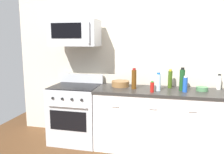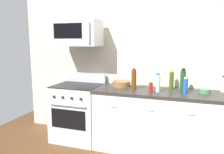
% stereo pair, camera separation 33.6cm
% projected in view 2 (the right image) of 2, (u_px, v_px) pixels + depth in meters
% --- Properties ---
extents(ground_plane, '(6.40, 6.40, 0.00)m').
position_uv_depth(ground_plane, '(170.00, 152.00, 3.31)').
color(ground_plane, brown).
extents(back_wall, '(5.34, 0.10, 2.70)m').
position_uv_depth(back_wall, '(175.00, 59.00, 3.47)').
color(back_wall, beige).
rests_on(back_wall, ground_plane).
extents(counter_unit, '(2.25, 0.66, 0.92)m').
position_uv_depth(counter_unit, '(171.00, 123.00, 3.23)').
color(counter_unit, white).
rests_on(counter_unit, ground_plane).
extents(range_oven, '(0.76, 0.69, 1.07)m').
position_uv_depth(range_oven, '(78.00, 112.00, 3.71)').
color(range_oven, '#B7BABF').
rests_on(range_oven, ground_plane).
extents(microwave, '(0.74, 0.44, 0.40)m').
position_uv_depth(microwave, '(77.00, 33.00, 3.54)').
color(microwave, '#B7BABF').
extents(bottle_wine_amber, '(0.07, 0.07, 0.31)m').
position_uv_depth(bottle_wine_amber, '(134.00, 79.00, 3.30)').
color(bottle_wine_amber, '#59330F').
rests_on(bottle_wine_amber, countertop_slab).
extents(bottle_vinegar_white, '(0.06, 0.06, 0.23)m').
position_uv_depth(bottle_vinegar_white, '(223.00, 84.00, 3.14)').
color(bottle_vinegar_white, silver).
rests_on(bottle_vinegar_white, countertop_slab).
extents(bottle_hot_sauce_red, '(0.05, 0.05, 0.16)m').
position_uv_depth(bottle_hot_sauce_red, '(151.00, 88.00, 3.07)').
color(bottle_hot_sauce_red, '#B21914').
rests_on(bottle_hot_sauce_red, countertop_slab).
extents(bottle_water_clear, '(0.07, 0.07, 0.27)m').
position_uv_depth(bottle_water_clear, '(158.00, 83.00, 3.14)').
color(bottle_water_clear, silver).
rests_on(bottle_water_clear, countertop_slab).
extents(bottle_olive_oil, '(0.06, 0.06, 0.29)m').
position_uv_depth(bottle_olive_oil, '(171.00, 80.00, 3.30)').
color(bottle_olive_oil, '#385114').
rests_on(bottle_olive_oil, countertop_slab).
extents(bottle_wine_green, '(0.07, 0.07, 0.34)m').
position_uv_depth(bottle_wine_green, '(183.00, 81.00, 3.12)').
color(bottle_wine_green, '#19471E').
rests_on(bottle_wine_green, countertop_slab).
extents(bottle_soda_blue, '(0.07, 0.07, 0.23)m').
position_uv_depth(bottle_soda_blue, '(185.00, 86.00, 3.04)').
color(bottle_soda_blue, '#1E4CA5').
rests_on(bottle_soda_blue, countertop_slab).
extents(bowl_green_glaze, '(0.17, 0.17, 0.06)m').
position_uv_depth(bowl_green_glaze, '(204.00, 91.00, 3.09)').
color(bowl_green_glaze, '#477A4C').
rests_on(bowl_green_glaze, countertop_slab).
extents(bowl_wooden_salad, '(0.28, 0.28, 0.09)m').
position_uv_depth(bowl_wooden_salad, '(121.00, 84.00, 3.51)').
color(bowl_wooden_salad, brown).
rests_on(bowl_wooden_salad, countertop_slab).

